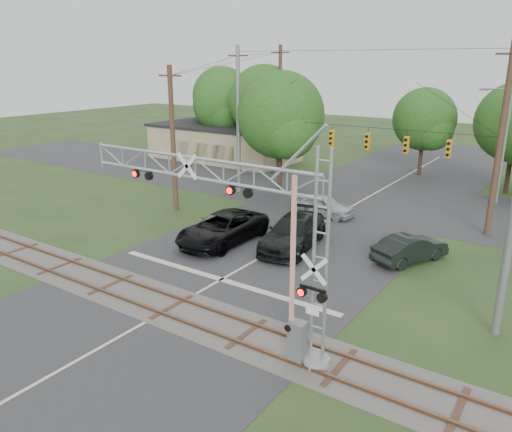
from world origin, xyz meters
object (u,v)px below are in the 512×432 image
Objects in this scene: streetlight at (503,140)px; crossing_gantry at (238,221)px; sedan_silver at (323,205)px; commercial_building at (224,142)px; car_dark at (294,232)px; pickup_black at (223,228)px; traffic_signal_span at (362,133)px.

crossing_gantry is at bearing -99.88° from streetlight.
streetlight is at bearing -41.40° from sedan_silver.
crossing_gantry reaches higher than sedan_silver.
car_dark is at bearing -43.86° from commercial_building.
crossing_gantry is at bearing -48.76° from pickup_black.
sedan_silver is (2.45, 8.22, -0.15)m from pickup_black.
traffic_signal_span is at bearing 78.34° from car_dark.
car_dark is (3.85, 1.67, 0.02)m from pickup_black.
commercial_building is at bearing 127.54° from pickup_black.
car_dark is 0.72× the size of streetlight.
streetlight reaches higher than crossing_gantry.
crossing_gantry is 1.76× the size of pickup_black.
crossing_gantry is 1.31× the size of streetlight.
crossing_gantry is at bearing -80.63° from traffic_signal_span.
car_dark is (-3.30, 9.80, -3.90)m from crossing_gantry.
commercial_building is at bearing 57.16° from sedan_silver.
traffic_signal_span reaches higher than crossing_gantry.
traffic_signal_span is 2.26× the size of streetlight.
crossing_gantry is 2.59× the size of sedan_silver.
commercial_building is 28.22m from streetlight.
streetlight reaches higher than pickup_black.
crossing_gantry is at bearing -162.39° from sedan_silver.
commercial_building is (-20.04, 19.32, 0.96)m from car_dark.
pickup_black is 1.47× the size of sedan_silver.
sedan_silver is (-1.40, 6.55, -0.16)m from car_dark.
crossing_gantry is 0.58× the size of traffic_signal_span.
streetlight reaches higher than commercial_building.
traffic_signal_span reaches higher than car_dark.
sedan_silver is at bearing -34.33° from commercial_building.
crossing_gantry is at bearing -51.19° from commercial_building.
streetlight is at bearing -5.66° from commercial_building.
car_dark is 6.70m from sedan_silver.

